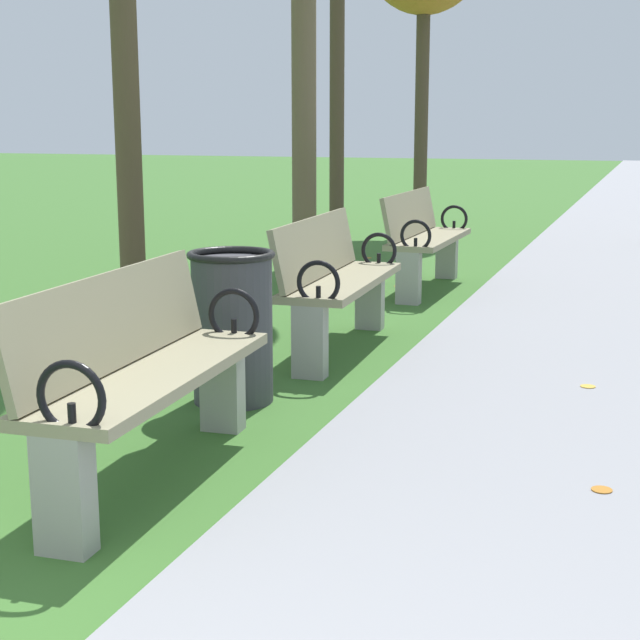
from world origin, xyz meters
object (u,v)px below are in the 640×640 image
(park_bench_2, at_px, (143,371))
(park_bench_4, at_px, (424,238))
(trash_bin, at_px, (232,326))
(park_bench_3, at_px, (336,280))

(park_bench_2, bearing_deg, park_bench_4, 90.00)
(park_bench_2, height_order, trash_bin, park_bench_2)
(park_bench_2, height_order, park_bench_3, same)
(park_bench_3, xyz_separation_m, park_bench_4, (-0.00, 2.56, 0.00))
(park_bench_4, height_order, trash_bin, park_bench_4)
(park_bench_2, bearing_deg, park_bench_3, 90.00)
(park_bench_2, distance_m, park_bench_4, 5.14)
(park_bench_3, relative_size, park_bench_4, 1.01)
(park_bench_3, height_order, trash_bin, park_bench_3)
(park_bench_2, relative_size, park_bench_4, 1.01)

